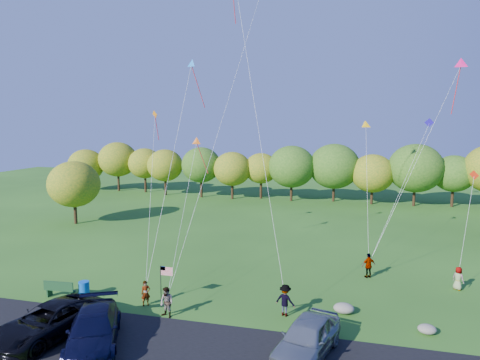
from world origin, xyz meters
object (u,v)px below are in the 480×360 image
(flyer_b, at_px, (167,302))
(flyer_e, at_px, (458,278))
(minivan_dark, at_px, (50,321))
(minivan_silver, at_px, (307,338))
(minivan_navy, at_px, (94,330))
(trash_barrel, at_px, (84,289))
(flyer_d, at_px, (369,266))
(park_bench, at_px, (59,289))
(flyer_a, at_px, (146,293))
(flyer_c, at_px, (285,300))

(flyer_b, xyz_separation_m, flyer_e, (17.10, 8.64, -0.10))
(minivan_dark, distance_m, minivan_silver, 13.13)
(minivan_navy, xyz_separation_m, flyer_b, (2.14, 3.94, -0.03))
(minivan_silver, height_order, trash_barrel, minivan_silver)
(minivan_dark, xyz_separation_m, minivan_silver, (13.05, 1.47, 0.05))
(minivan_navy, distance_m, flyer_d, 19.08)
(minivan_silver, bearing_deg, park_bench, -175.48)
(flyer_a, height_order, park_bench, flyer_a)
(minivan_navy, bearing_deg, flyer_d, 18.21)
(flyer_d, bearing_deg, trash_barrel, -3.88)
(flyer_d, xyz_separation_m, park_bench, (-19.13, -8.69, -0.30))
(flyer_b, bearing_deg, flyer_c, 36.58)
(trash_barrel, bearing_deg, flyer_d, 24.48)
(minivan_silver, bearing_deg, flyer_e, 65.56)
(minivan_dark, relative_size, flyer_e, 3.86)
(minivan_dark, bearing_deg, minivan_silver, 20.03)
(minivan_dark, distance_m, minivan_navy, 2.76)
(minivan_dark, xyz_separation_m, flyer_b, (4.88, 3.64, -0.01))
(flyer_e, bearing_deg, minivan_dark, 73.23)
(minivan_dark, bearing_deg, flyer_d, 52.47)
(flyer_a, relative_size, flyer_c, 0.84)
(minivan_dark, bearing_deg, flyer_b, 50.35)
(minivan_dark, relative_size, flyer_d, 3.35)
(minivan_navy, distance_m, flyer_c, 10.45)
(flyer_a, bearing_deg, trash_barrel, 137.46)
(flyer_e, relative_size, trash_barrel, 1.56)
(minivan_dark, bearing_deg, trash_barrel, 119.84)
(minivan_dark, distance_m, park_bench, 5.28)
(minivan_navy, xyz_separation_m, flyer_a, (0.23, 5.11, -0.14))
(minivan_dark, height_order, trash_barrel, minivan_dark)
(flyer_e, bearing_deg, park_bench, 61.57)
(flyer_d, height_order, flyer_e, flyer_d)
(minivan_navy, height_order, trash_barrel, minivan_navy)
(minivan_navy, xyz_separation_m, flyer_d, (13.55, 13.43, -0.01))
(minivan_navy, height_order, flyer_c, flyer_c)
(flyer_d, relative_size, flyer_e, 1.15)
(flyer_b, xyz_separation_m, flyer_d, (11.42, 9.49, 0.01))
(minivan_navy, bearing_deg, flyer_a, 60.87)
(flyer_a, height_order, flyer_b, flyer_b)
(minivan_dark, xyz_separation_m, trash_barrel, (-1.47, 5.04, -0.40))
(flyer_c, xyz_separation_m, flyer_e, (10.59, 6.72, -0.14))
(minivan_navy, relative_size, flyer_c, 3.17)
(minivan_silver, relative_size, flyer_d, 2.91)
(minivan_dark, relative_size, park_bench, 2.95)
(flyer_b, height_order, flyer_e, flyer_b)
(park_bench, relative_size, trash_barrel, 2.04)
(minivan_silver, bearing_deg, trash_barrel, -178.71)
(flyer_b, height_order, flyer_c, flyer_c)
(flyer_a, bearing_deg, flyer_e, -18.09)
(minivan_navy, relative_size, flyer_e, 3.75)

